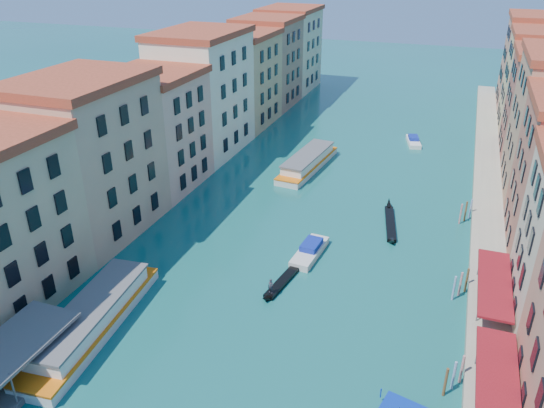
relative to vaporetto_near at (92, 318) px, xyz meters
The scene contains 10 objects.
left_bank_palazzos 44.91m from the vaporetto_near, 105.79° to the left, with size 12.80×128.40×21.00m.
quay 55.91m from the vaporetto_near, 49.91° to the left, with size 4.00×140.00×1.00m, color #9F9980.
restaurant_awnings 36.24m from the vaporetto_near, ahead, with size 3.20×44.55×3.12m.
mooring_poles_right 33.75m from the vaporetto_near, 11.23° to the left, with size 1.44×54.24×3.20m.
vaporetto_near is the anchor object (origin of this frame).
vaporetto_far 47.28m from the vaporetto_near, 80.40° to the left, with size 5.87×18.09×2.64m.
gondola_fore 20.87m from the vaporetto_near, 44.42° to the left, with size 2.65×11.82×2.36m.
gondola_far 39.46m from the vaporetto_near, 52.86° to the left, with size 3.28×12.45×1.77m.
motorboat_mid 25.81m from the vaporetto_near, 51.94° to the left, with size 2.96×7.68×1.56m.
motorboat_far 69.10m from the vaporetto_near, 70.50° to the left, with size 3.52×6.78×1.34m.
Camera 1 is at (16.16, -10.33, 33.64)m, focal length 35.00 mm.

